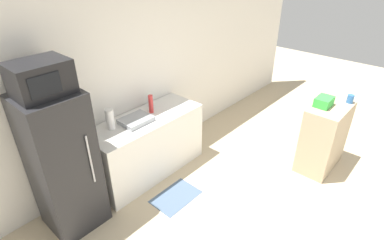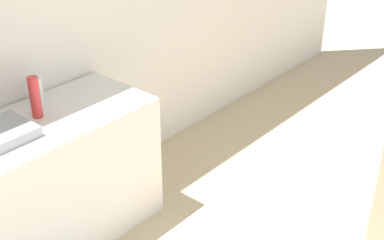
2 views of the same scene
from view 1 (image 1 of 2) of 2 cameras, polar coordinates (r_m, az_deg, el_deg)
wall_back at (r=4.17m, az=-10.50°, el=8.19°), size 8.00×0.06×2.60m
refrigerator at (r=3.48m, az=-23.35°, el=-7.73°), size 0.58×0.61×1.63m
microwave at (r=3.04m, az=-26.93°, el=7.16°), size 0.50×0.41×0.32m
counter at (r=4.21m, az=-8.49°, el=-4.77°), size 1.61×0.63×0.87m
sink_basin at (r=3.89m, az=-10.59°, el=-0.01°), size 0.39×0.31×0.06m
bottle_tall at (r=4.05m, az=-7.84°, el=3.05°), size 0.06×0.06×0.25m
bottle_short at (r=4.21m, az=-7.93°, el=3.54°), size 0.07×0.07×0.18m
shelf_cabinet at (r=4.63m, az=23.83°, el=-2.96°), size 0.78×0.43×0.98m
basket at (r=4.34m, az=23.82°, el=3.22°), size 0.26×0.19×0.12m
jar at (r=4.60m, az=27.92°, el=3.58°), size 0.09×0.09×0.11m
paper_towel_roll at (r=3.76m, az=-15.34°, el=0.14°), size 0.10×0.10×0.26m
kitchen_rug at (r=4.01m, az=-3.10°, el=-14.36°), size 0.61×0.41×0.01m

